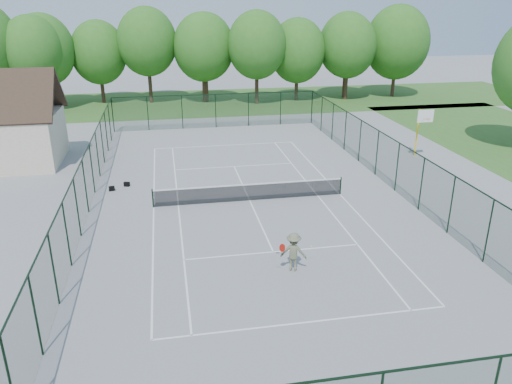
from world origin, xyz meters
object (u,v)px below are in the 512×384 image
(basketball_goal, at_px, (422,123))
(tennis_player, at_px, (294,252))
(sports_bag_a, at_px, (112,189))
(tennis_net, at_px, (250,191))

(basketball_goal, relative_size, tennis_player, 2.02)
(basketball_goal, height_order, sports_bag_a, basketball_goal)
(basketball_goal, distance_m, tennis_player, 19.37)
(basketball_goal, bearing_deg, tennis_net, -156.20)
(tennis_net, relative_size, tennis_player, 6.13)
(basketball_goal, relative_size, sports_bag_a, 10.49)
(sports_bag_a, bearing_deg, tennis_net, -31.81)
(sports_bag_a, distance_m, tennis_player, 14.13)
(basketball_goal, xyz_separation_m, tennis_player, (-13.12, -14.15, -1.70))
(tennis_player, bearing_deg, tennis_net, 93.46)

